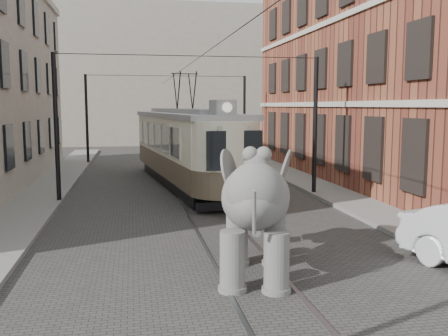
{
  "coord_description": "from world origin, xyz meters",
  "views": [
    {
      "loc": [
        -2.65,
        -14.81,
        3.92
      ],
      "look_at": [
        -0.0,
        -0.36,
        2.1
      ],
      "focal_mm": 40.29,
      "sensor_mm": 36.0,
      "label": 1
    }
  ],
  "objects": [
    {
      "name": "distant_block",
      "position": [
        0.0,
        40.0,
        7.0
      ],
      "size": [
        28.0,
        10.0,
        14.0
      ],
      "primitive_type": "cube",
      "color": "gray",
      "rests_on": "ground"
    },
    {
      "name": "elephant",
      "position": [
        0.07,
        -3.94,
        1.45
      ],
      "size": [
        3.75,
        5.26,
        2.9
      ],
      "primitive_type": null,
      "rotation": [
        0.0,
        0.0,
        -0.26
      ],
      "color": "#5D5B56",
      "rests_on": "ground"
    },
    {
      "name": "brick_building",
      "position": [
        11.0,
        9.0,
        6.0
      ],
      "size": [
        8.0,
        26.0,
        12.0
      ],
      "primitive_type": "cube",
      "color": "maroon",
      "rests_on": "ground"
    },
    {
      "name": "catenary",
      "position": [
        -0.2,
        5.0,
        3.0
      ],
      "size": [
        11.0,
        30.2,
        6.0
      ],
      "primitive_type": null,
      "color": "black",
      "rests_on": "ground"
    },
    {
      "name": "tram",
      "position": [
        -0.07,
        9.84,
        2.76
      ],
      "size": [
        4.57,
        14.16,
        5.52
      ],
      "primitive_type": null,
      "rotation": [
        0.0,
        0.0,
        0.12
      ],
      "color": "beige",
      "rests_on": "ground"
    },
    {
      "name": "tram_rails",
      "position": [
        0.0,
        0.0,
        0.01
      ],
      "size": [
        1.54,
        80.0,
        0.02
      ],
      "primitive_type": null,
      "color": "slate",
      "rests_on": "ground"
    },
    {
      "name": "sidewalk_right",
      "position": [
        6.0,
        0.0,
        0.07
      ],
      "size": [
        2.0,
        60.0,
        0.15
      ],
      "primitive_type": "cube",
      "color": "slate",
      "rests_on": "ground"
    },
    {
      "name": "ground",
      "position": [
        0.0,
        0.0,
        0.0
      ],
      "size": [
        120.0,
        120.0,
        0.0
      ],
      "primitive_type": "plane",
      "color": "#3C3937"
    }
  ]
}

